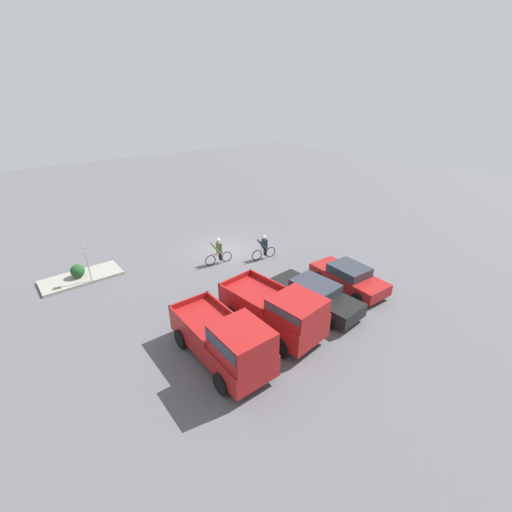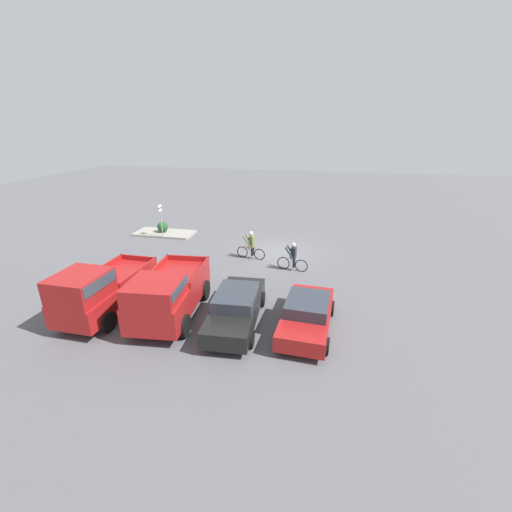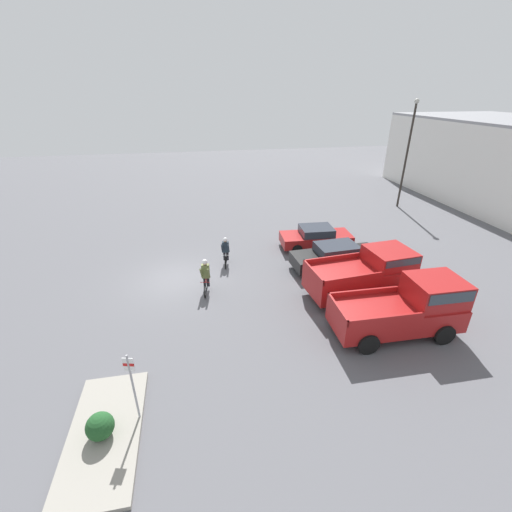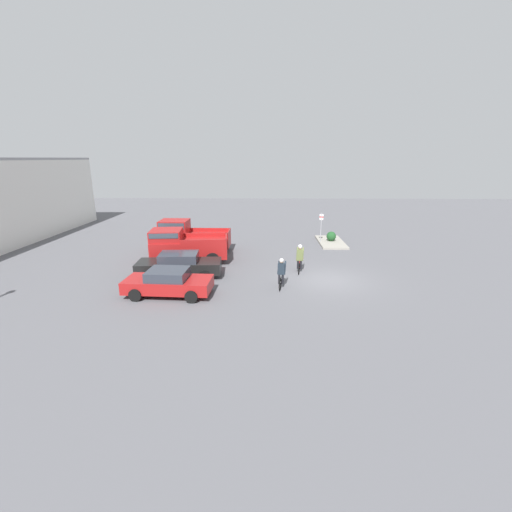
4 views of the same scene
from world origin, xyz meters
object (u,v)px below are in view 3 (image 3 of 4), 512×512
sedan_1 (336,256)px  shrub (100,426)px  sedan_0 (316,237)px  fire_lane_sign (132,383)px  pickup_truck_1 (408,307)px  cyclist_1 (226,251)px  cyclist_0 (206,275)px  pickup_truck_0 (366,273)px  lamppost (408,148)px

sedan_1 → shrub: sedan_1 is taller
sedan_0 → shrub: size_ratio=5.73×
sedan_1 → fire_lane_sign: size_ratio=1.95×
pickup_truck_1 → cyclist_1: 9.62m
sedan_0 → cyclist_0: size_ratio=2.44×
fire_lane_sign → shrub: (0.44, -0.94, -0.97)m
pickup_truck_0 → pickup_truck_1: 2.86m
sedan_0 → cyclist_0: cyclist_0 is taller
shrub → pickup_truck_0: bearing=117.9°
cyclist_1 → lamppost: (-7.72, 15.14, 3.91)m
sedan_1 → fire_lane_sign: (7.93, -9.36, 0.79)m
pickup_truck_0 → shrub: bearing=-62.1°
sedan_0 → shrub: 15.12m
cyclist_0 → shrub: bearing=-24.2°
sedan_1 → pickup_truck_0: (2.77, 0.29, 0.45)m
sedan_0 → sedan_1: 2.80m
pickup_truck_1 → lamppost: bearing=149.6°
cyclist_0 → lamppost: size_ratio=0.22×
cyclist_1 → shrub: size_ratio=2.27×
pickup_truck_1 → shrub: pickup_truck_1 is taller
fire_lane_sign → pickup_truck_1: bearing=103.1°
lamppost → shrub: lamppost is taller
sedan_1 → sedan_0: bearing=-177.6°
sedan_1 → cyclist_1: size_ratio=2.83×
cyclist_1 → shrub: (9.97, -4.54, -0.26)m
sedan_1 → cyclist_0: bearing=-81.7°
cyclist_1 → fire_lane_sign: fire_lane_sign is taller
sedan_0 → shrub: (11.18, -10.18, -0.14)m
sedan_1 → pickup_truck_1: (5.61, 0.61, 0.46)m
pickup_truck_1 → sedan_1: bearing=-173.8°
pickup_truck_0 → fire_lane_sign: fire_lane_sign is taller
cyclist_0 → cyclist_1: 2.89m
cyclist_0 → cyclist_1: size_ratio=1.04×
sedan_1 → shrub: 13.28m
fire_lane_sign → cyclist_1: bearing=159.3°
cyclist_1 → shrub: cyclist_1 is taller
pickup_truck_1 → cyclist_1: pickup_truck_1 is taller
sedan_0 → cyclist_1: cyclist_1 is taller
cyclist_1 → fire_lane_sign: bearing=-20.7°
cyclist_0 → lamppost: 19.74m
sedan_1 → shrub: (8.38, -10.30, -0.18)m
lamppost → shrub: size_ratio=10.81×
pickup_truck_0 → pickup_truck_1: (2.84, 0.32, 0.02)m
sedan_0 → lamppost: bearing=124.5°
sedan_0 → pickup_truck_0: size_ratio=0.87×
pickup_truck_0 → cyclist_0: pickup_truck_0 is taller
lamppost → pickup_truck_1: bearing=-30.4°
lamppost → shrub: bearing=-48.0°
sedan_1 → pickup_truck_0: bearing=6.0°
cyclist_1 → lamppost: bearing=117.0°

